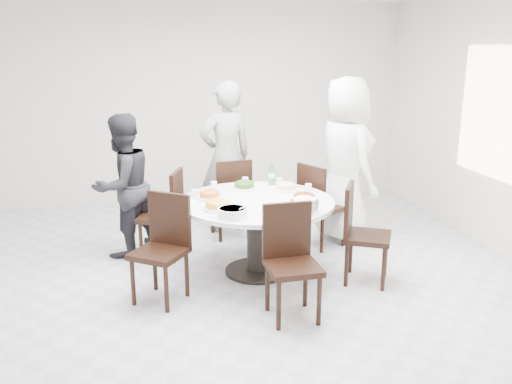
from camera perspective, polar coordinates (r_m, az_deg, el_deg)
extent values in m
cube|color=#BBBBC1|center=(5.25, -2.74, -9.66)|extent=(6.00, 6.00, 0.01)
cube|color=silver|center=(7.78, -6.43, 9.21)|extent=(6.00, 0.01, 2.80)
cube|color=silver|center=(2.02, 10.52, -8.68)|extent=(6.00, 0.01, 2.80)
cylinder|color=white|center=(5.36, 0.11, -4.73)|extent=(1.50, 1.50, 0.75)
cube|color=black|center=(6.10, 7.04, -1.36)|extent=(0.56, 0.56, 0.95)
cube|color=black|center=(6.36, -2.79, -0.56)|extent=(0.47, 0.47, 0.95)
cube|color=black|center=(5.81, -10.05, -2.34)|extent=(0.53, 0.53, 0.95)
cube|color=black|center=(4.82, -10.18, -6.08)|extent=(0.59, 0.59, 0.95)
cube|color=black|center=(4.46, 3.94, -7.64)|extent=(0.44, 0.44, 0.95)
cube|color=black|center=(5.23, 11.70, -4.42)|extent=(0.57, 0.57, 0.95)
imported|color=white|center=(6.25, 9.35, 3.34)|extent=(0.79, 1.03, 1.88)
imported|color=black|center=(6.51, -3.20, 3.68)|extent=(0.75, 0.59, 1.81)
imported|color=black|center=(5.90, -13.83, 0.63)|extent=(0.94, 0.93, 1.53)
cylinder|color=white|center=(5.64, -1.23, 0.63)|extent=(0.26, 0.26, 0.07)
cylinder|color=white|center=(5.59, 3.18, 0.46)|extent=(0.25, 0.25, 0.07)
cylinder|color=white|center=(5.31, -4.91, -0.36)|extent=(0.25, 0.25, 0.07)
cylinder|color=white|center=(5.20, 5.07, -0.72)|extent=(0.27, 0.27, 0.07)
cylinder|color=white|center=(4.96, -4.06, -1.43)|extent=(0.28, 0.28, 0.07)
cylinder|color=silver|center=(4.88, 5.11, -1.51)|extent=(0.26, 0.26, 0.11)
cylinder|color=white|center=(4.74, -2.50, -2.17)|extent=(0.26, 0.26, 0.08)
cylinder|color=#2D7131|center=(5.80, 1.66, 1.94)|extent=(0.07, 0.07, 0.24)
cylinder|color=white|center=(5.79, -0.75, 1.09)|extent=(0.07, 0.07, 0.08)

